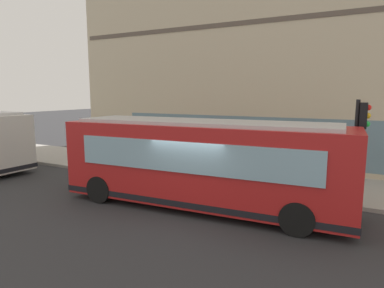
# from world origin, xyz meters

# --- Properties ---
(ground) EXTENTS (120.00, 120.00, 0.00)m
(ground) POSITION_xyz_m (0.00, 0.00, 0.00)
(ground) COLOR #2D2D30
(sidewalk_curb) EXTENTS (4.44, 40.00, 0.15)m
(sidewalk_curb) POSITION_xyz_m (4.82, 0.00, 0.07)
(sidewalk_curb) COLOR #9E9991
(sidewalk_curb) RESTS_ON ground
(building_corner) EXTENTS (8.06, 23.25, 13.71)m
(building_corner) POSITION_xyz_m (11.05, 0.00, 6.84)
(building_corner) COLOR beige
(building_corner) RESTS_ON ground
(city_bus_nearside) EXTENTS (3.06, 10.16, 3.07)m
(city_bus_nearside) POSITION_xyz_m (0.50, 0.09, 1.55)
(city_bus_nearside) COLOR red
(city_bus_nearside) RESTS_ON ground
(traffic_light_near_corner) EXTENTS (0.32, 0.49, 3.64)m
(traffic_light_near_corner) POSITION_xyz_m (3.08, -4.75, 2.69)
(traffic_light_near_corner) COLOR black
(traffic_light_near_corner) RESTS_ON sidewalk_curb
(fire_hydrant) EXTENTS (0.35, 0.35, 0.74)m
(fire_hydrant) POSITION_xyz_m (5.92, -1.07, 0.51)
(fire_hydrant) COLOR gold
(fire_hydrant) RESTS_ON sidewalk_curb
(pedestrian_near_hydrant) EXTENTS (0.32, 0.32, 1.60)m
(pedestrian_near_hydrant) POSITION_xyz_m (3.56, -1.09, 1.07)
(pedestrian_near_hydrant) COLOR #3F8C4C
(pedestrian_near_hydrant) RESTS_ON sidewalk_curb
(pedestrian_walking_along_curb) EXTENTS (0.32, 0.32, 1.76)m
(pedestrian_walking_along_curb) POSITION_xyz_m (5.54, 7.37, 1.16)
(pedestrian_walking_along_curb) COLOR #3F8C4C
(pedestrian_walking_along_curb) RESTS_ON sidewalk_curb
(newspaper_vending_box) EXTENTS (0.44, 0.42, 0.90)m
(newspaper_vending_box) POSITION_xyz_m (5.04, 1.43, 0.60)
(newspaper_vending_box) COLOR #263F99
(newspaper_vending_box) RESTS_ON sidewalk_curb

